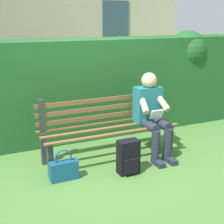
{
  "coord_description": "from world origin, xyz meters",
  "views": [
    {
      "loc": [
        1.68,
        3.85,
        1.94
      ],
      "look_at": [
        0.0,
        0.1,
        0.72
      ],
      "focal_mm": 50.93,
      "sensor_mm": 36.0,
      "label": 1
    }
  ],
  "objects_px": {
    "park_bench": "(107,125)",
    "handbag": "(64,170)",
    "person_seated": "(152,112)",
    "backpack": "(128,157)"
  },
  "relations": [
    {
      "from": "person_seated",
      "to": "backpack",
      "type": "xyz_separation_m",
      "value": [
        0.58,
        0.41,
        -0.42
      ]
    },
    {
      "from": "park_bench",
      "to": "handbag",
      "type": "bearing_deg",
      "value": 29.54
    },
    {
      "from": "backpack",
      "to": "handbag",
      "type": "distance_m",
      "value": 0.83
    },
    {
      "from": "park_bench",
      "to": "backpack",
      "type": "bearing_deg",
      "value": 94.39
    },
    {
      "from": "park_bench",
      "to": "handbag",
      "type": "relative_size",
      "value": 4.83
    },
    {
      "from": "park_bench",
      "to": "handbag",
      "type": "distance_m",
      "value": 0.94
    },
    {
      "from": "person_seated",
      "to": "handbag",
      "type": "xyz_separation_m",
      "value": [
        1.39,
        0.24,
        -0.51
      ]
    },
    {
      "from": "park_bench",
      "to": "person_seated",
      "type": "height_order",
      "value": "person_seated"
    },
    {
      "from": "backpack",
      "to": "park_bench",
      "type": "bearing_deg",
      "value": -85.61
    },
    {
      "from": "park_bench",
      "to": "handbag",
      "type": "height_order",
      "value": "park_bench"
    }
  ]
}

